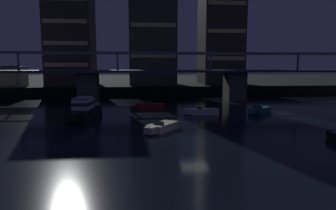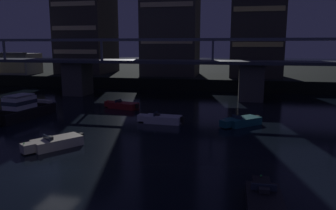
% 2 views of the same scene
% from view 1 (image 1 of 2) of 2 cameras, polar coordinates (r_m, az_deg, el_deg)
% --- Properties ---
extents(ground_plane, '(400.00, 400.00, 0.00)m').
position_cam_1_polar(ground_plane, '(28.79, 4.98, -6.65)').
color(ground_plane, black).
extents(far_riverbank, '(240.00, 80.00, 2.20)m').
position_cam_1_polar(far_riverbank, '(107.95, -3.16, 4.33)').
color(far_riverbank, black).
rests_on(far_riverbank, ground).
extents(river_bridge, '(92.03, 6.40, 9.38)m').
position_cam_1_polar(river_bridge, '(59.96, -0.86, 4.85)').
color(river_bridge, '#4C4944').
rests_on(river_bridge, ground).
extents(tower_west_low, '(10.53, 12.32, 24.68)m').
position_cam_1_polar(tower_west_low, '(79.87, -17.59, 12.44)').
color(tower_west_low, '#38332D').
rests_on(tower_west_low, far_riverbank).
extents(tower_west_tall, '(11.07, 9.71, 34.97)m').
position_cam_1_polar(tower_west_tall, '(76.88, -2.97, 16.84)').
color(tower_west_tall, '#423D38').
rests_on(tower_west_tall, far_riverbank).
extents(tower_central, '(9.80, 10.15, 32.09)m').
position_cam_1_polar(tower_central, '(79.57, 9.83, 15.38)').
color(tower_central, '#38332D').
rests_on(tower_central, far_riverbank).
extents(cabin_cruiser_near_left, '(3.85, 9.34, 2.79)m').
position_cam_1_polar(cabin_cruiser_near_left, '(42.42, -15.30, -0.87)').
color(cabin_cruiser_near_left, black).
rests_on(cabin_cruiser_near_left, ground).
extents(speedboat_near_center, '(5.17, 2.84, 1.16)m').
position_cam_1_polar(speedboat_near_center, '(49.89, -3.10, -0.13)').
color(speedboat_near_center, maroon).
rests_on(speedboat_near_center, ground).
extents(speedboat_mid_left, '(5.23, 2.08, 1.16)m').
position_cam_1_polar(speedboat_mid_left, '(43.89, 6.47, -1.21)').
color(speedboat_mid_left, silver).
rests_on(speedboat_mid_left, ground).
extents(speedboat_mid_center, '(4.48, 4.29, 1.16)m').
position_cam_1_polar(speedboat_mid_center, '(46.98, 16.60, -0.91)').
color(speedboat_mid_center, '#196066').
rests_on(speedboat_mid_center, ground).
extents(speedboat_mid_right, '(3.98, 4.70, 1.16)m').
position_cam_1_polar(speedboat_mid_right, '(32.83, -1.22, -4.11)').
color(speedboat_mid_right, beige).
rests_on(speedboat_mid_right, ground).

